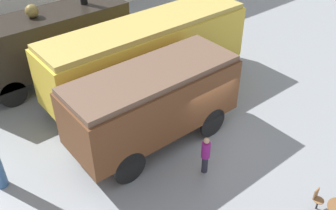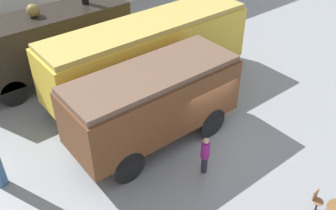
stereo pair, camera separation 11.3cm
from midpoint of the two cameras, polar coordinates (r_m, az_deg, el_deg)
ground_plane at (r=16.59m, az=5.63°, el=-4.33°), size 80.00×80.00×0.00m
steam_locomotive at (r=20.18m, az=-18.11°, el=9.30°), size 8.49×2.55×5.10m
passenger_coach_vintage at (r=18.37m, az=-3.20°, el=8.28°), size 10.66×2.72×3.67m
passenger_coach_wooden at (r=14.90m, az=-2.49°, el=0.87°), size 7.10×2.77×3.44m
cafe_chair_6 at (r=14.22m, az=21.58°, el=-13.00°), size 0.36×0.36×0.87m
visitor_person at (r=14.26m, az=5.52°, el=-7.43°), size 0.34×0.34×1.68m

